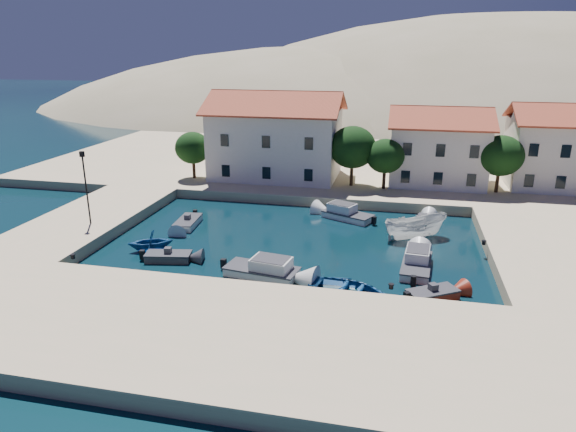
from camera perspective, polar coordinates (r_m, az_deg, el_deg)
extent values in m
plane|color=black|center=(33.64, -2.67, -8.88)|extent=(400.00, 400.00, 0.00)
cube|color=beige|center=(28.39, -5.91, -13.34)|extent=(52.00, 12.00, 1.00)
cube|color=beige|center=(43.44, 28.42, -4.02)|extent=(11.00, 20.00, 1.00)
cube|color=beige|center=(49.57, -21.22, -0.44)|extent=(8.00, 20.00, 1.00)
cube|color=beige|center=(68.75, 7.23, 5.64)|extent=(80.00, 36.00, 1.00)
ellipsoid|color=gray|center=(144.41, 4.95, 4.00)|extent=(198.00, 126.00, 72.00)
ellipsoid|color=gray|center=(166.12, 21.46, 2.90)|extent=(220.00, 176.00, 99.00)
cube|color=silver|center=(59.50, -1.33, 8.00)|extent=(14.00, 9.00, 7.50)
pyramid|color=maroon|center=(58.84, -1.36, 12.65)|extent=(14.70, 9.45, 2.20)
cube|color=silver|center=(59.05, 16.27, 6.70)|extent=(10.00, 8.00, 6.50)
pyramid|color=maroon|center=(58.42, 16.63, 10.69)|extent=(10.50, 8.40, 1.80)
cube|color=silver|center=(61.96, 27.41, 6.14)|extent=(9.00, 8.00, 7.00)
pyramid|color=maroon|center=(61.35, 28.01, 10.14)|extent=(9.45, 8.40, 1.80)
cylinder|color=#382314|center=(60.00, -10.42, 5.35)|extent=(0.36, 0.36, 2.50)
ellipsoid|color=black|center=(59.55, -10.54, 7.46)|extent=(4.00, 4.00, 3.60)
cylinder|color=#382314|center=(56.08, 7.08, 4.88)|extent=(0.36, 0.36, 3.00)
ellipsoid|color=black|center=(55.52, 7.19, 7.59)|extent=(5.00, 5.00, 4.50)
cylinder|color=#382314|center=(55.45, 10.62, 4.28)|extent=(0.36, 0.36, 2.50)
ellipsoid|color=black|center=(54.96, 10.76, 6.56)|extent=(4.00, 4.00, 3.60)
cylinder|color=#382314|center=(57.26, 22.26, 3.79)|extent=(0.36, 0.36, 2.75)
ellipsoid|color=black|center=(56.75, 22.55, 6.21)|extent=(4.60, 4.60, 4.14)
cylinder|color=black|center=(46.22, -21.49, 2.77)|extent=(0.14, 0.14, 6.00)
cube|color=black|center=(45.57, -21.92, 6.40)|extent=(0.35, 0.25, 0.45)
cylinder|color=black|center=(39.71, -22.79, -4.17)|extent=(0.36, 0.36, 0.30)
cylinder|color=black|center=(32.87, 11.39, -7.68)|extent=(0.36, 0.36, 0.30)
cylinder|color=black|center=(41.91, 20.94, -2.79)|extent=(0.36, 0.36, 0.30)
cube|color=#38373D|center=(39.81, -13.14, -4.51)|extent=(3.51, 2.04, 0.90)
cube|color=#38373D|center=(39.69, -13.17, -4.07)|extent=(3.60, 2.08, 0.10)
cube|color=#38373D|center=(39.61, -13.19, -3.78)|extent=(0.58, 0.58, 0.50)
cube|color=silver|center=(36.36, -2.93, -6.28)|extent=(5.32, 2.92, 0.90)
cube|color=#38373D|center=(36.22, -2.94, -5.80)|extent=(5.45, 2.98, 0.10)
cube|color=silver|center=(36.07, -2.94, -5.26)|extent=(2.92, 2.23, 0.90)
imported|color=#184B87|center=(34.12, 6.58, -8.57)|extent=(5.56, 4.42, 1.03)
cube|color=maroon|center=(34.42, 15.75, -8.47)|extent=(3.47, 2.94, 0.90)
cube|color=#38373D|center=(34.28, 15.80, -7.97)|extent=(3.54, 3.00, 0.10)
cube|color=#38373D|center=(34.19, 15.83, -7.64)|extent=(0.69, 0.69, 0.50)
cube|color=silver|center=(38.34, 14.06, -5.49)|extent=(2.35, 4.94, 0.90)
cube|color=#38373D|center=(38.21, 14.10, -5.04)|extent=(2.40, 5.06, 0.10)
cube|color=silver|center=(38.07, 14.14, -4.53)|extent=(1.86, 2.67, 0.90)
imported|color=silver|center=(44.64, 13.88, -2.40)|extent=(6.01, 4.58, 2.19)
cube|color=silver|center=(47.95, 14.91, -0.72)|extent=(2.20, 3.56, 0.90)
cube|color=#38373D|center=(47.85, 14.94, -0.35)|extent=(2.25, 3.64, 0.10)
cube|color=#38373D|center=(47.78, 14.96, -0.10)|extent=(0.59, 0.59, 0.50)
imported|color=#184B87|center=(42.18, -14.95, -3.71)|extent=(4.39, 4.18, 1.81)
cube|color=silver|center=(47.11, -11.06, -0.77)|extent=(2.00, 3.89, 0.90)
cube|color=#38373D|center=(47.01, -11.09, -0.39)|extent=(2.04, 3.98, 0.10)
cube|color=#38373D|center=(46.94, -11.10, -0.14)|extent=(0.54, 0.54, 0.50)
cube|color=silver|center=(48.34, 6.64, -0.06)|extent=(5.01, 3.73, 0.90)
cube|color=#38373D|center=(48.24, 6.66, 0.32)|extent=(5.12, 3.81, 0.10)
cube|color=silver|center=(48.13, 6.67, 0.74)|extent=(2.92, 2.54, 0.90)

